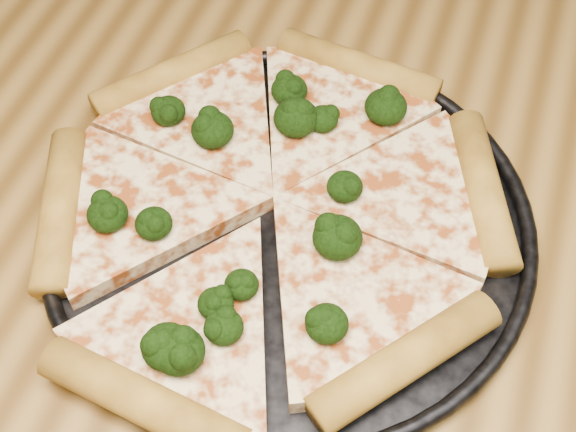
% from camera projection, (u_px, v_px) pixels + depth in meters
% --- Properties ---
extents(dining_table, '(1.20, 0.90, 0.75)m').
position_uv_depth(dining_table, '(406.00, 365.00, 0.62)').
color(dining_table, olive).
rests_on(dining_table, ground).
extents(pizza_pan, '(0.35, 0.35, 0.02)m').
position_uv_depth(pizza_pan, '(288.00, 223.00, 0.58)').
color(pizza_pan, black).
rests_on(pizza_pan, dining_table).
extents(pizza, '(0.36, 0.37, 0.03)m').
position_uv_depth(pizza, '(271.00, 203.00, 0.57)').
color(pizza, '#FFE09C').
rests_on(pizza, pizza_pan).
extents(broccoli_florets, '(0.20, 0.27, 0.03)m').
position_uv_depth(broccoli_florets, '(256.00, 204.00, 0.56)').
color(broccoli_florets, black).
rests_on(broccoli_florets, pizza).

